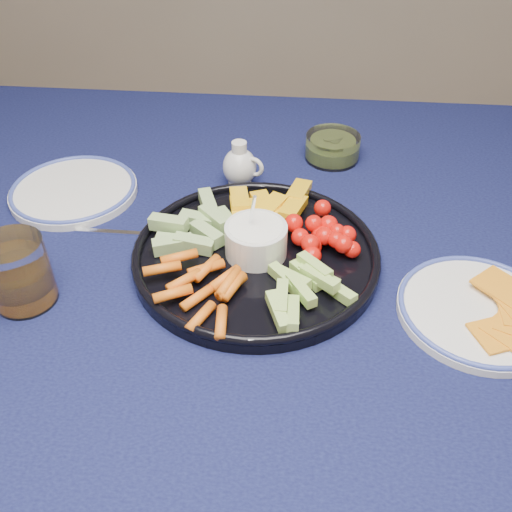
# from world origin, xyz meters

# --- Properties ---
(dining_table) EXTENTS (1.67, 1.07, 0.75)m
(dining_table) POSITION_xyz_m (0.00, 0.00, 0.66)
(dining_table) COLOR #4C3219
(dining_table) RESTS_ON ground
(crudite_platter) EXTENTS (0.37, 0.37, 0.12)m
(crudite_platter) POSITION_xyz_m (0.03, -0.06, 0.77)
(crudite_platter) COLOR black
(crudite_platter) RESTS_ON dining_table
(creamer_pitcher) EXTENTS (0.08, 0.06, 0.08)m
(creamer_pitcher) POSITION_xyz_m (-0.01, 0.15, 0.78)
(creamer_pitcher) COLOR silver
(creamer_pitcher) RESTS_ON dining_table
(pickle_bowl) EXTENTS (0.10, 0.10, 0.05)m
(pickle_bowl) POSITION_xyz_m (0.15, 0.26, 0.77)
(pickle_bowl) COLOR white
(pickle_bowl) RESTS_ON dining_table
(cheese_plate) EXTENTS (0.22, 0.22, 0.03)m
(cheese_plate) POSITION_xyz_m (0.35, -0.14, 0.76)
(cheese_plate) COLOR white
(cheese_plate) RESTS_ON dining_table
(juice_tumbler) EXTENTS (0.08, 0.08, 0.10)m
(juice_tumbler) POSITION_xyz_m (-0.28, -0.17, 0.79)
(juice_tumbler) COLOR white
(juice_tumbler) RESTS_ON dining_table
(fork_left) EXTENTS (0.15, 0.02, 0.00)m
(fork_left) POSITION_xyz_m (-0.17, -0.01, 0.75)
(fork_left) COLOR silver
(fork_left) RESTS_ON dining_table
(side_plate_extra) EXTENTS (0.22, 0.22, 0.02)m
(side_plate_extra) POSITION_xyz_m (-0.30, 0.09, 0.76)
(side_plate_extra) COLOR white
(side_plate_extra) RESTS_ON dining_table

